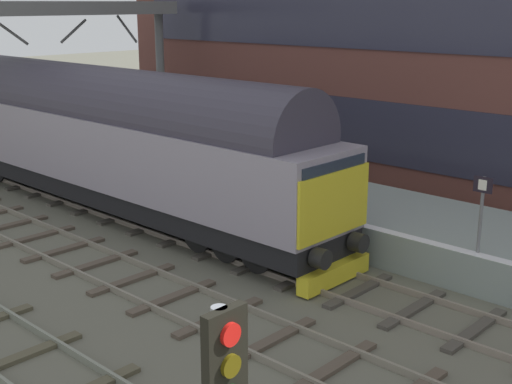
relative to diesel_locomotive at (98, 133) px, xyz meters
The scene contains 8 objects.
ground_plane 7.90m from the diesel_locomotive, 90.01° to the right, with size 140.00×140.00×0.00m, color #5E5C4F.
track_main 7.88m from the diesel_locomotive, 90.01° to the right, with size 2.50×60.00×0.15m.
track_adjacent_west 8.52m from the diesel_locomotive, 113.32° to the right, with size 2.50×60.00×0.15m.
track_adjacent_far_west 10.54m from the diesel_locomotive, 133.04° to the right, with size 2.50×60.00×0.15m.
station_platform 8.55m from the diesel_locomotive, 64.36° to the right, with size 4.00×44.00×1.01m.
diesel_locomotive is the anchor object (origin of this frame).
platform_number_sign 12.54m from the diesel_locomotive, 81.46° to the right, with size 0.10×0.44×1.81m.
waiting_passenger 2.58m from the diesel_locomotive, ahead, with size 0.40×0.50×1.64m.
Camera 1 is at (-12.60, -11.42, 6.61)m, focal length 48.27 mm.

